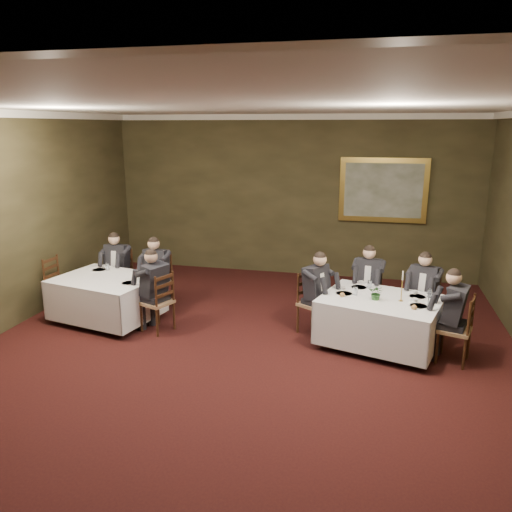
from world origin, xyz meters
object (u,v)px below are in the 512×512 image
at_px(diner_sec_backleft, 119,276).
at_px(diner_sec_backright, 158,282).
at_px(diner_main_backleft, 368,293).
at_px(painting, 383,190).
at_px(chair_main_endleft, 313,315).
at_px(diner_sec_endright, 157,301).
at_px(table_second, 107,295).
at_px(diner_main_endleft, 314,302).
at_px(candlestick, 402,290).
at_px(chair_sec_backleft, 120,287).
at_px(diner_main_endright, 455,328).
at_px(centerpiece, 377,292).
at_px(chair_sec_endright, 158,314).
at_px(chair_main_backright, 422,315).
at_px(diner_main_backright, 423,302).
at_px(chair_main_endright, 454,343).
at_px(chair_sec_endleft, 62,296).
at_px(chair_main_backleft, 367,306).
at_px(table_main, 380,318).
at_px(chair_sec_backright, 159,294).

bearing_deg(diner_sec_backleft, diner_sec_backright, 169.49).
height_order(diner_main_backleft, painting, painting).
xyz_separation_m(chair_main_endleft, diner_sec_backleft, (-3.76, 0.62, 0.23)).
relative_size(diner_sec_backright, diner_sec_endright, 1.00).
relative_size(table_second, diner_sec_endright, 1.41).
relative_size(diner_sec_backright, painting, 0.75).
height_order(diner_main_endleft, candlestick, diner_main_endleft).
relative_size(chair_sec_backleft, diner_sec_endright, 0.74).
distance_m(diner_main_endleft, diner_main_endright, 2.13).
distance_m(diner_sec_backleft, centerpiece, 4.84).
bearing_deg(chair_sec_endright, chair_main_backright, -55.87).
bearing_deg(chair_sec_backleft, diner_main_backright, 179.04).
distance_m(table_second, chair_sec_backleft, 0.98).
relative_size(chair_main_backright, candlestick, 2.11).
xyz_separation_m(chair_sec_endright, diner_sec_endright, (-0.01, 0.00, 0.23)).
bearing_deg(diner_main_backleft, centerpiece, 104.06).
bearing_deg(centerpiece, chair_main_backright, 46.21).
height_order(candlestick, painting, painting).
relative_size(chair_main_endleft, diner_main_endright, 0.74).
xyz_separation_m(chair_main_endright, diner_main_endright, (-0.01, 0.00, 0.23)).
bearing_deg(candlestick, chair_sec_endleft, 177.34).
bearing_deg(chair_sec_endleft, diner_main_backright, 98.12).
height_order(chair_main_backleft, chair_main_endright, same).
height_order(chair_main_endleft, diner_sec_endright, diner_sec_endright).
xyz_separation_m(diner_sec_backleft, diner_sec_backright, (0.87, -0.19, 0.00)).
height_order(chair_main_backright, chair_main_endleft, same).
xyz_separation_m(table_second, painting, (4.53, 3.50, 1.50)).
distance_m(candlestick, painting, 3.71).
distance_m(table_second, centerpiece, 4.48).
bearing_deg(chair_sec_endright, chair_main_backleft, -48.70).
relative_size(chair_sec_endright, diner_sec_endright, 0.74).
relative_size(chair_main_endleft, chair_sec_endleft, 1.00).
xyz_separation_m(table_main, diner_main_endleft, (-1.02, 0.30, 0.06)).
xyz_separation_m(diner_main_endright, chair_sec_endleft, (-6.58, 0.52, -0.23)).
height_order(table_main, chair_main_backright, chair_main_backright).
height_order(diner_sec_backright, chair_sec_endleft, diner_sec_backright).
bearing_deg(centerpiece, diner_sec_backright, 168.11).
xyz_separation_m(table_main, chair_sec_backright, (-3.92, 0.75, -0.17)).
relative_size(diner_main_endright, diner_sec_backright, 1.00).
bearing_deg(diner_main_endright, chair_main_endright, -90.00).
height_order(diner_main_backright, diner_main_endleft, same).
bearing_deg(centerpiece, chair_main_backleft, 96.85).
bearing_deg(chair_sec_backright, diner_main_backleft, -173.17).
relative_size(table_main, chair_sec_backright, 1.99).
bearing_deg(diner_main_endright, chair_sec_endright, 106.27).
relative_size(chair_main_endleft, chair_sec_backright, 1.00).
relative_size(diner_main_endright, chair_sec_endright, 1.35).
xyz_separation_m(table_main, diner_main_backleft, (-0.20, 0.95, 0.06)).
xyz_separation_m(diner_main_backleft, candlestick, (0.48, -1.00, 0.43)).
bearing_deg(diner_main_endright, candlestick, 88.81).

